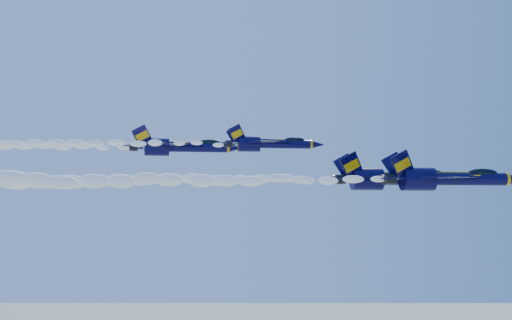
{
  "coord_description": "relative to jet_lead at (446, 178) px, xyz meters",
  "views": [
    {
      "loc": [
        -17.77,
        -85.92,
        146.24
      ],
      "look_at": [
        -5.04,
        -0.36,
        152.88
      ],
      "focal_mm": 45.0,
      "sensor_mm": 36.0,
      "label": 1
    }
  ],
  "objects": [
    {
      "name": "jet_third",
      "position": [
        -17.51,
        21.48,
        6.03
      ],
      "size": [
        14.94,
        12.26,
        5.55
      ],
      "color": "#090532"
    },
    {
      "name": "smoke_trail_jet_lead",
      "position": [
        -31.07,
        0.0,
        -0.41
      ],
      "size": [
        46.94,
        1.98,
        1.78
      ],
      "primitive_type": "ellipsoid",
      "color": "white"
    },
    {
      "name": "jet_lead",
      "position": [
        0.0,
        0.0,
        0.0
      ],
      "size": [
        17.79,
        14.59,
        6.61
      ],
      "color": "#090532"
    },
    {
      "name": "smoke_trail_jet_third",
      "position": [
        -47.36,
        21.48,
        5.65
      ],
      "size": [
        46.94,
        1.67,
        1.5
      ],
      "primitive_type": "ellipsoid",
      "color": "white"
    },
    {
      "name": "smoke_trail_jet_second",
      "position": [
        -34.66,
        8.29,
        -0.06
      ],
      "size": [
        46.94,
        2.06,
        1.85
      ],
      "primitive_type": "ellipsoid",
      "color": "white"
    },
    {
      "name": "jet_fourth",
      "position": [
        -30.35,
        28.02,
        6.02
      ],
      "size": [
        17.58,
        14.42,
        6.53
      ],
      "color": "#090532"
    },
    {
      "name": "jet_second",
      "position": [
        -3.29,
        8.29,
        0.35
      ],
      "size": [
        18.49,
        15.17,
        6.87
      ],
      "color": "#090532"
    }
  ]
}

